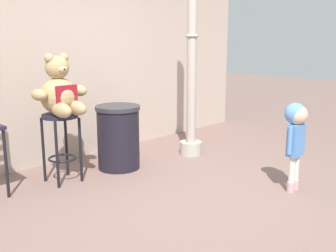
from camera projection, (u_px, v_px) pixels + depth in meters
name	position (u px, v px, depth m)	size (l,w,h in m)	color
ground_plane	(193.00, 203.00, 4.08)	(24.00, 24.00, 0.00)	#7D6159
building_wall	(60.00, 31.00, 5.32)	(6.79, 0.30, 3.37)	#BBA595
bar_stool_with_teddy	(61.00, 134.00, 4.58)	(0.39, 0.39, 0.78)	#1D1C2F
teddy_bear	(60.00, 92.00, 4.45)	(0.63, 0.57, 0.67)	tan
child_walking	(296.00, 128.00, 4.26)	(0.30, 0.24, 0.95)	#C69A9F
trash_bin	(118.00, 137.00, 5.08)	(0.55, 0.55, 0.79)	black
lamppost	(192.00, 75.00, 5.52)	(0.31, 0.31, 2.81)	#A9A595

